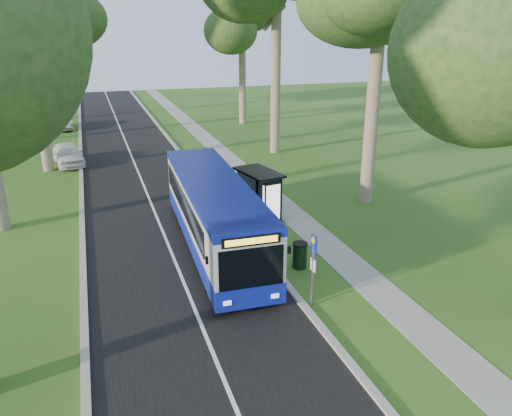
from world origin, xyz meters
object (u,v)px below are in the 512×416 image
(car_white, at_px, (68,154))
(bus_shelter, at_px, (264,187))
(litter_bin, at_px, (300,255))
(car_silver, at_px, (61,121))
(bus, at_px, (214,214))
(bus_stop_sign, at_px, (313,262))

(car_white, bearing_deg, bus_shelter, -64.57)
(bus_shelter, distance_m, litter_bin, 5.56)
(car_white, height_order, car_silver, car_white)
(bus, relative_size, litter_bin, 10.99)
(litter_bin, relative_size, car_white, 0.24)
(bus, relative_size, bus_stop_sign, 4.36)
(bus, bearing_deg, car_silver, 105.30)
(car_silver, bearing_deg, car_white, -95.72)
(bus_shelter, distance_m, car_white, 16.59)
(bus_stop_sign, bearing_deg, car_white, 108.10)
(bus_stop_sign, distance_m, bus_shelter, 8.24)
(bus_shelter, xyz_separation_m, car_white, (-9.21, 13.77, -0.89))
(bus, height_order, car_silver, bus)
(bus_shelter, relative_size, litter_bin, 2.84)
(litter_bin, distance_m, car_silver, 34.01)
(bus_stop_sign, bearing_deg, car_silver, 102.12)
(litter_bin, xyz_separation_m, car_silver, (-9.63, 32.61, 0.21))
(bus_shelter, bearing_deg, litter_bin, -106.36)
(bus, bearing_deg, car_white, 112.56)
(bus_stop_sign, height_order, car_silver, bus_stop_sign)
(bus, relative_size, car_silver, 2.57)
(car_white, bearing_deg, car_silver, 85.37)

